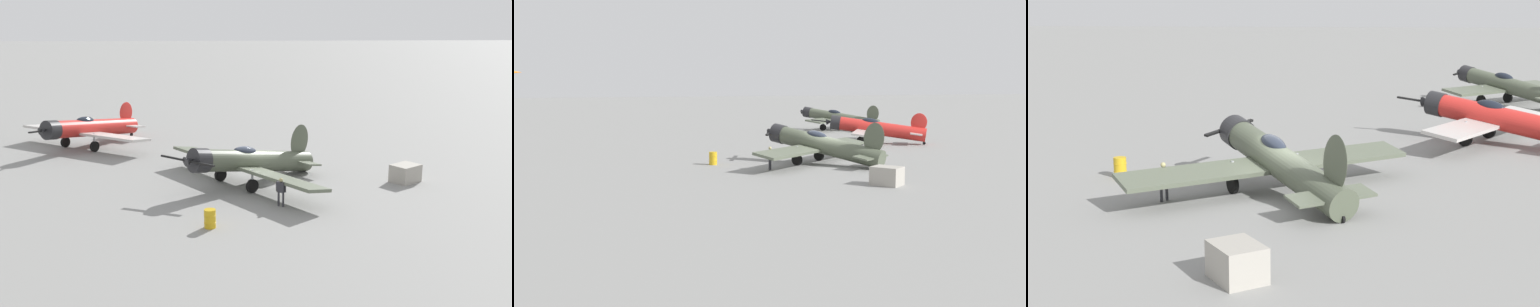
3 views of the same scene
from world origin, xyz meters
The scene contains 7 objects.
ground_plane centered at (0.00, 0.00, 0.00)m, with size 400.00×400.00×0.00m, color gray.
airplane_foreground centered at (0.40, 0.29, 1.39)m, with size 9.68×11.44×3.26m.
airplane_mid_apron centered at (12.33, -10.47, 1.45)m, with size 10.72×10.05×3.04m.
airplane_far_line centered at (27.95, -14.05, 1.52)m, with size 10.03×9.56×3.19m.
ground_crew_mechanic centered at (-1.08, 4.67, 0.95)m, with size 0.52×0.42×1.57m.
equipment_crate centered at (-9.13, 0.38, 0.54)m, with size 2.07×1.99×1.08m.
fuel_drum centered at (2.61, 7.69, 0.46)m, with size 0.60×0.60×0.92m.
Camera 2 is at (-39.63, 17.99, 5.90)m, focal length 43.04 mm.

